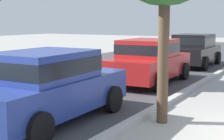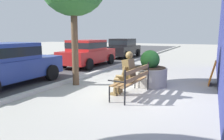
# 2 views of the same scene
# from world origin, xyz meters

# --- Properties ---
(curb_stone) EXTENTS (60.00, 0.20, 0.12)m
(curb_stone) POSITION_xyz_m (0.00, 2.90, 0.06)
(curb_stone) COLOR #B2AFA8
(curb_stone) RESTS_ON ground
(parked_car_blue) EXTENTS (4.13, 1.98, 1.56)m
(parked_car_blue) POSITION_xyz_m (-1.08, 4.58, 0.84)
(parked_car_blue) COLOR navy
(parked_car_blue) RESTS_ON ground
(parked_car_red) EXTENTS (4.13, 1.98, 1.56)m
(parked_car_red) POSITION_xyz_m (4.32, 4.58, 0.84)
(parked_car_red) COLOR #B21E1E
(parked_car_red) RESTS_ON ground
(parked_car_black) EXTENTS (4.13, 1.98, 1.56)m
(parked_car_black) POSITION_xyz_m (9.70, 4.58, 0.84)
(parked_car_black) COLOR black
(parked_car_black) RESTS_ON ground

